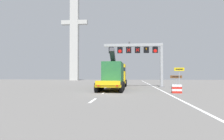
{
  "coord_description": "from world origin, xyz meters",
  "views": [
    {
      "loc": [
        2.32,
        -20.6,
        1.96
      ],
      "look_at": [
        -0.31,
        8.51,
        2.65
      ],
      "focal_mm": 31.43,
      "sensor_mm": 36.0,
      "label": 1
    }
  ],
  "objects_px": {
    "overhead_lane_gantry": "(141,52)",
    "exit_sign_yellow": "(179,73)",
    "crash_barrier_striped": "(177,89)",
    "bridge_pylon_distant": "(75,33)",
    "heavy_haul_truck_yellow": "(115,74)",
    "tourist_info_sign_brown": "(176,78)"
  },
  "relations": [
    {
      "from": "exit_sign_yellow",
      "to": "crash_barrier_striped",
      "type": "xyz_separation_m",
      "value": [
        -2.03,
        -7.14,
        -1.75
      ]
    },
    {
      "from": "tourist_info_sign_brown",
      "to": "crash_barrier_striped",
      "type": "height_order",
      "value": "tourist_info_sign_brown"
    },
    {
      "from": "crash_barrier_striped",
      "to": "bridge_pylon_distant",
      "type": "bearing_deg",
      "value": 118.26
    },
    {
      "from": "bridge_pylon_distant",
      "to": "overhead_lane_gantry",
      "type": "bearing_deg",
      "value": -58.54
    },
    {
      "from": "tourist_info_sign_brown",
      "to": "bridge_pylon_distant",
      "type": "distance_m",
      "value": 46.16
    },
    {
      "from": "crash_barrier_striped",
      "to": "bridge_pylon_distant",
      "type": "relative_size",
      "value": 0.03
    },
    {
      "from": "tourist_info_sign_brown",
      "to": "crash_barrier_striped",
      "type": "bearing_deg",
      "value": -102.7
    },
    {
      "from": "heavy_haul_truck_yellow",
      "to": "bridge_pylon_distant",
      "type": "distance_m",
      "value": 43.37
    },
    {
      "from": "heavy_haul_truck_yellow",
      "to": "tourist_info_sign_brown",
      "type": "height_order",
      "value": "heavy_haul_truck_yellow"
    },
    {
      "from": "bridge_pylon_distant",
      "to": "exit_sign_yellow",
      "type": "bearing_deg",
      "value": -55.21
    },
    {
      "from": "overhead_lane_gantry",
      "to": "heavy_haul_truck_yellow",
      "type": "height_order",
      "value": "overhead_lane_gantry"
    },
    {
      "from": "heavy_haul_truck_yellow",
      "to": "exit_sign_yellow",
      "type": "xyz_separation_m",
      "value": [
        9.06,
        -0.03,
        0.21
      ]
    },
    {
      "from": "heavy_haul_truck_yellow",
      "to": "bridge_pylon_distant",
      "type": "relative_size",
      "value": 0.44
    },
    {
      "from": "heavy_haul_truck_yellow",
      "to": "bridge_pylon_distant",
      "type": "xyz_separation_m",
      "value": [
        -16.85,
        37.26,
        14.46
      ]
    },
    {
      "from": "tourist_info_sign_brown",
      "to": "exit_sign_yellow",
      "type": "bearing_deg",
      "value": -92.05
    },
    {
      "from": "overhead_lane_gantry",
      "to": "heavy_haul_truck_yellow",
      "type": "relative_size",
      "value": 0.69
    },
    {
      "from": "overhead_lane_gantry",
      "to": "exit_sign_yellow",
      "type": "relative_size",
      "value": 3.29
    },
    {
      "from": "tourist_info_sign_brown",
      "to": "bridge_pylon_distant",
      "type": "relative_size",
      "value": 0.06
    },
    {
      "from": "overhead_lane_gantry",
      "to": "crash_barrier_striped",
      "type": "xyz_separation_m",
      "value": [
        3.15,
        -10.55,
        -5.12
      ]
    },
    {
      "from": "overhead_lane_gantry",
      "to": "bridge_pylon_distant",
      "type": "height_order",
      "value": "bridge_pylon_distant"
    },
    {
      "from": "overhead_lane_gantry",
      "to": "bridge_pylon_distant",
      "type": "xyz_separation_m",
      "value": [
        -20.73,
        33.88,
        10.88
      ]
    },
    {
      "from": "tourist_info_sign_brown",
      "to": "bridge_pylon_distant",
      "type": "bearing_deg",
      "value": 126.55
    }
  ]
}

